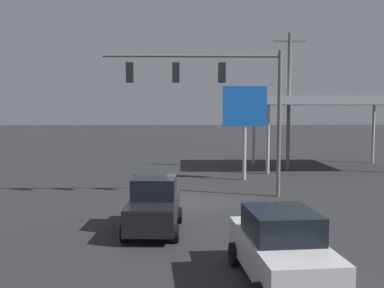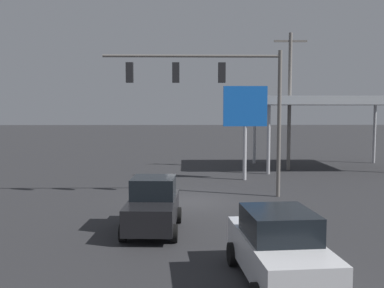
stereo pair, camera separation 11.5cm
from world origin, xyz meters
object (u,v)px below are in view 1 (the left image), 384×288
(price_sign, at_px, (245,111))
(hatchback_crossing, at_px, (154,206))
(traffic_signal_assembly, at_px, (215,87))
(sedan_waiting, at_px, (281,248))
(utility_pole, at_px, (289,98))

(price_sign, height_order, hatchback_crossing, price_sign)
(traffic_signal_assembly, bearing_deg, sedan_waiting, 94.43)
(utility_pole, height_order, price_sign, utility_pole)
(price_sign, bearing_deg, sedan_waiting, 84.87)
(hatchback_crossing, height_order, sedan_waiting, hatchback_crossing)
(traffic_signal_assembly, height_order, sedan_waiting, traffic_signal_assembly)
(utility_pole, xyz_separation_m, sedan_waiting, (5.35, 20.65, -4.33))
(sedan_waiting, bearing_deg, price_sign, 170.37)
(utility_pole, height_order, hatchback_crossing, utility_pole)
(sedan_waiting, bearing_deg, hatchback_crossing, -148.38)
(traffic_signal_assembly, relative_size, utility_pole, 0.90)
(traffic_signal_assembly, distance_m, price_sign, 5.83)
(hatchback_crossing, relative_size, sedan_waiting, 0.86)
(traffic_signal_assembly, height_order, utility_pole, utility_pole)
(utility_pole, xyz_separation_m, hatchback_crossing, (8.90, 15.79, -4.34))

